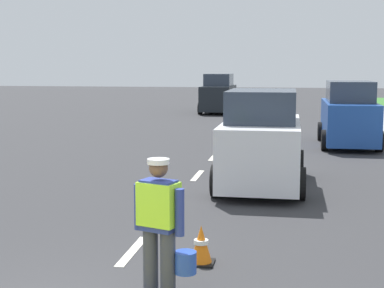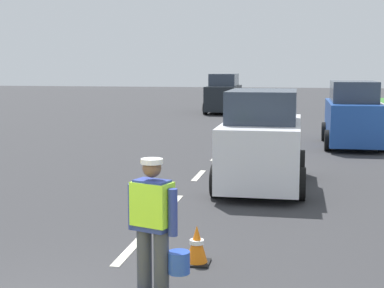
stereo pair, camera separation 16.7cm
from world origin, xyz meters
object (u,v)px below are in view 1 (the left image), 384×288
road_worker (161,221)px  car_outgoing_ahead (262,142)px  car_oncoming_third (219,95)px  traffic_cone_near (201,245)px  car_parked_far (349,116)px

road_worker → car_outgoing_ahead: 6.65m
car_oncoming_third → car_outgoing_ahead: size_ratio=1.07×
car_oncoming_third → car_outgoing_ahead: car_oncoming_third is taller
traffic_cone_near → car_parked_far: bearing=76.0°
traffic_cone_near → road_worker: bearing=-102.9°
road_worker → car_oncoming_third: car_oncoming_third is taller
road_worker → car_parked_far: car_parked_far is taller
road_worker → car_parked_far: bearing=76.1°
traffic_cone_near → car_outgoing_ahead: 5.44m
road_worker → car_outgoing_ahead: bearing=82.9°
car_parked_far → car_outgoing_ahead: size_ratio=1.05×
road_worker → car_oncoming_third: (-2.75, 27.18, 0.13)m
traffic_cone_near → car_parked_far: car_parked_far is taller
road_worker → traffic_cone_near: size_ratio=3.05×
car_parked_far → car_oncoming_third: bearing=114.9°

